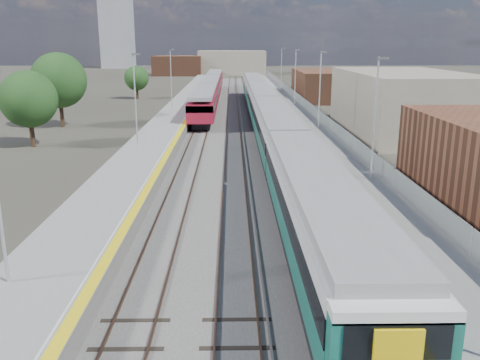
{
  "coord_description": "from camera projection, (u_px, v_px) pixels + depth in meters",
  "views": [
    {
      "loc": [
        -2.15,
        -8.77,
        9.32
      ],
      "look_at": [
        -1.72,
        17.5,
        2.2
      ],
      "focal_mm": 38.0,
      "sensor_mm": 36.0,
      "label": 1
    }
  ],
  "objects": [
    {
      "name": "ground",
      "position": [
        250.0,
        125.0,
        59.18
      ],
      "size": [
        320.0,
        320.0,
        0.0
      ],
      "primitive_type": "plane",
      "color": "#47443A",
      "rests_on": "ground"
    },
    {
      "name": "ballast_bed",
      "position": [
        231.0,
        122.0,
        61.55
      ],
      "size": [
        10.5,
        155.0,
        0.06
      ],
      "primitive_type": "cube",
      "color": "#565451",
      "rests_on": "ground"
    },
    {
      "name": "tracks",
      "position": [
        236.0,
        119.0,
        63.16
      ],
      "size": [
        8.96,
        160.0,
        0.17
      ],
      "color": "#4C3323",
      "rests_on": "ground"
    },
    {
      "name": "platform_right",
      "position": [
        293.0,
        118.0,
        61.53
      ],
      "size": [
        4.7,
        155.0,
        8.52
      ],
      "color": "slate",
      "rests_on": "ground"
    },
    {
      "name": "platform_left",
      "position": [
        175.0,
        118.0,
        61.31
      ],
      "size": [
        4.3,
        155.0,
        8.52
      ],
      "color": "slate",
      "rests_on": "ground"
    },
    {
      "name": "buildings",
      "position": [
        174.0,
        38.0,
        141.6
      ],
      "size": [
        72.0,
        185.5,
        40.0
      ],
      "color": "brown",
      "rests_on": "ground"
    },
    {
      "name": "green_train",
      "position": [
        267.0,
        113.0,
        52.27
      ],
      "size": [
        3.05,
        84.79,
        3.36
      ],
      "color": "black",
      "rests_on": "ground"
    },
    {
      "name": "red_train",
      "position": [
        211.0,
        89.0,
        81.34
      ],
      "size": [
        2.92,
        59.13,
        3.68
      ],
      "color": "black",
      "rests_on": "ground"
    },
    {
      "name": "tree_a",
      "position": [
        28.0,
        99.0,
        45.88
      ],
      "size": [
        5.14,
        5.14,
        6.97
      ],
      "color": "#382619",
      "rests_on": "ground"
    },
    {
      "name": "tree_b",
      "position": [
        59.0,
        80.0,
        56.64
      ],
      "size": [
        6.15,
        6.15,
        8.33
      ],
      "color": "#382619",
      "rests_on": "ground"
    },
    {
      "name": "tree_c",
      "position": [
        136.0,
        78.0,
        86.01
      ],
      "size": [
        4.12,
        4.12,
        5.58
      ],
      "color": "#382619",
      "rests_on": "ground"
    },
    {
      "name": "tree_d",
      "position": [
        416.0,
        86.0,
        67.57
      ],
      "size": [
        4.4,
        4.4,
        5.96
      ],
      "color": "#382619",
      "rests_on": "ground"
    }
  ]
}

